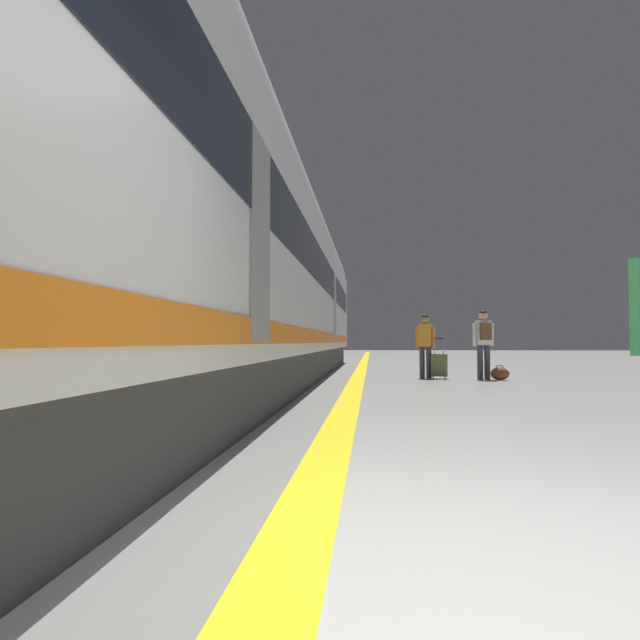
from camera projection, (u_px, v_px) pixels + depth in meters
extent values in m
plane|color=#B7B7B2|center=(523.00, 572.00, 2.23)|extent=(120.00, 120.00, 0.00)
cube|color=yellow|center=(355.00, 383.00, 12.27)|extent=(0.36, 80.00, 0.01)
cube|color=slate|center=(338.00, 383.00, 12.30)|extent=(0.70, 80.00, 0.01)
cube|color=#38383D|center=(229.00, 373.00, 10.14)|extent=(2.67, 28.94, 0.70)
cube|color=silver|center=(229.00, 272.00, 10.21)|extent=(2.90, 30.14, 2.90)
cylinder|color=silver|center=(230.00, 195.00, 10.26)|extent=(2.84, 29.54, 2.84)
cube|color=black|center=(229.00, 253.00, 10.22)|extent=(2.93, 28.34, 0.80)
cube|color=orange|center=(229.00, 336.00, 10.16)|extent=(2.94, 29.54, 0.24)
cone|color=silver|center=(317.00, 320.00, 26.49)|extent=(2.76, 2.60, 2.75)
cube|color=gray|center=(261.00, 239.00, 5.57)|extent=(0.02, 0.90, 2.00)
cube|color=gray|center=(335.00, 308.00, 16.82)|extent=(0.02, 0.90, 2.00)
cylinder|color=#338C4C|center=(638.00, 307.00, 3.32)|extent=(0.09, 0.09, 0.57)
cylinder|color=#383842|center=(480.00, 362.00, 13.72)|extent=(0.14, 0.14, 0.83)
cylinder|color=#383842|center=(487.00, 362.00, 13.73)|extent=(0.14, 0.14, 0.83)
cube|color=silver|center=(483.00, 333.00, 13.75)|extent=(0.36, 0.25, 0.59)
cylinder|color=silver|center=(474.00, 335.00, 13.74)|extent=(0.09, 0.09, 0.55)
cylinder|color=silver|center=(492.00, 335.00, 13.78)|extent=(0.09, 0.09, 0.55)
sphere|color=tan|center=(483.00, 315.00, 13.77)|extent=(0.22, 0.22, 0.22)
sphere|color=black|center=(483.00, 314.00, 13.77)|extent=(0.20, 0.20, 0.20)
cube|color=brown|center=(486.00, 332.00, 13.61)|extent=(0.28, 0.18, 0.39)
ellipsoid|color=brown|center=(500.00, 374.00, 13.41)|extent=(0.44, 0.26, 0.30)
torus|color=brown|center=(500.00, 369.00, 13.42)|extent=(0.22, 0.02, 0.22)
cylinder|color=#383842|center=(422.00, 362.00, 14.15)|extent=(0.13, 0.13, 0.78)
cylinder|color=#383842|center=(429.00, 362.00, 14.09)|extent=(0.13, 0.13, 0.78)
cube|color=orange|center=(425.00, 335.00, 14.15)|extent=(0.36, 0.27, 0.56)
cylinder|color=orange|center=(417.00, 337.00, 14.23)|extent=(0.08, 0.08, 0.52)
cylinder|color=orange|center=(434.00, 337.00, 14.08)|extent=(0.08, 0.08, 0.52)
sphere|color=#A37556|center=(425.00, 319.00, 14.16)|extent=(0.21, 0.21, 0.21)
sphere|color=black|center=(425.00, 318.00, 14.16)|extent=(0.19, 0.19, 0.19)
cube|color=#596038|center=(439.00, 365.00, 13.94)|extent=(0.42, 0.30, 0.54)
cube|color=#596038|center=(440.00, 368.00, 14.05)|extent=(0.31, 0.08, 0.30)
cylinder|color=black|center=(433.00, 378.00, 13.91)|extent=(0.03, 0.06, 0.06)
cylinder|color=black|center=(445.00, 378.00, 13.83)|extent=(0.03, 0.06, 0.06)
cylinder|color=gray|center=(435.00, 346.00, 13.94)|extent=(0.02, 0.02, 0.38)
cylinder|color=gray|center=(443.00, 346.00, 13.88)|extent=(0.02, 0.02, 0.38)
cube|color=black|center=(439.00, 339.00, 13.92)|extent=(0.22, 0.07, 0.02)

